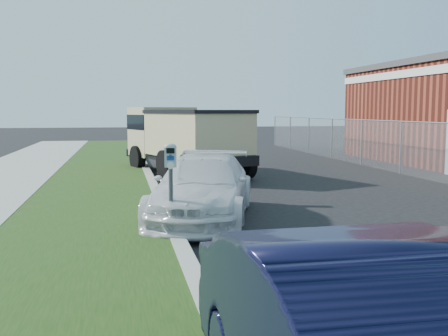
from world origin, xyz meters
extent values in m
plane|color=black|center=(0.00, 0.00, 0.00)|extent=(120.00, 120.00, 0.00)
cube|color=gray|center=(-2.60, 2.00, 0.07)|extent=(0.25, 50.00, 0.15)
cube|color=#15360E|center=(-4.20, 2.00, 0.07)|extent=(3.00, 50.00, 0.13)
plane|color=slate|center=(6.00, 7.00, 0.90)|extent=(0.00, 30.00, 30.00)
cylinder|color=gray|center=(6.00, 7.00, 1.80)|extent=(0.04, 30.00, 0.04)
cylinder|color=gray|center=(6.00, 7.00, 0.90)|extent=(0.06, 0.06, 1.80)
cylinder|color=gray|center=(6.00, 10.00, 0.90)|extent=(0.06, 0.06, 1.80)
cylinder|color=gray|center=(6.00, 13.00, 0.90)|extent=(0.06, 0.06, 1.80)
cylinder|color=gray|center=(6.00, 16.00, 0.90)|extent=(0.06, 0.06, 1.80)
cylinder|color=gray|center=(6.00, 19.00, 0.90)|extent=(0.06, 0.06, 1.80)
cylinder|color=gray|center=(6.00, 22.00, 0.90)|extent=(0.06, 0.06, 1.80)
cube|color=silver|center=(7.48, 8.00, 3.60)|extent=(0.06, 14.00, 0.30)
cylinder|color=#3F4247|center=(-2.67, -0.94, 0.69)|extent=(0.08, 0.08, 1.09)
cube|color=gray|center=(-2.67, -0.94, 1.42)|extent=(0.21, 0.15, 0.33)
ellipsoid|color=gray|center=(-2.67, -0.94, 1.58)|extent=(0.22, 0.15, 0.12)
cube|color=black|center=(-2.68, -1.01, 1.52)|extent=(0.13, 0.02, 0.09)
cube|color=navy|center=(-2.68, -1.00, 1.40)|extent=(0.12, 0.02, 0.08)
cylinder|color=silver|center=(-2.68, -1.00, 1.28)|extent=(0.12, 0.02, 0.12)
cube|color=#3F4247|center=(-2.68, -1.00, 1.44)|extent=(0.04, 0.01, 0.05)
imported|color=silver|center=(-1.86, 0.83, 0.64)|extent=(2.98, 4.73, 1.28)
cube|color=black|center=(-1.23, 8.28, 0.65)|extent=(3.81, 6.07, 0.31)
cube|color=tan|center=(-1.93, 10.22, 1.39)|extent=(2.53, 2.24, 1.80)
cube|color=black|center=(-1.93, 10.22, 1.75)|extent=(2.57, 2.26, 0.54)
cube|color=tan|center=(-0.99, 7.61, 1.39)|extent=(3.31, 4.28, 1.44)
cube|color=black|center=(-0.99, 7.61, 2.14)|extent=(3.43, 4.39, 0.11)
cube|color=black|center=(-2.23, 11.03, 0.58)|extent=(2.07, 0.86, 0.27)
cylinder|color=black|center=(-2.87, 9.79, 0.45)|extent=(0.58, 0.94, 0.90)
cylinder|color=black|center=(-0.93, 10.49, 0.45)|extent=(0.58, 0.94, 0.90)
cylinder|color=black|center=(-2.05, 7.51, 0.45)|extent=(0.58, 0.94, 0.90)
cylinder|color=black|center=(-0.11, 8.21, 0.45)|extent=(0.58, 0.94, 0.90)
cylinder|color=black|center=(-1.50, 5.99, 0.45)|extent=(0.58, 0.94, 0.90)
cylinder|color=black|center=(0.44, 6.69, 0.45)|extent=(0.58, 0.94, 0.90)
camera|label=1|loc=(-3.47, -9.44, 2.17)|focal=42.00mm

